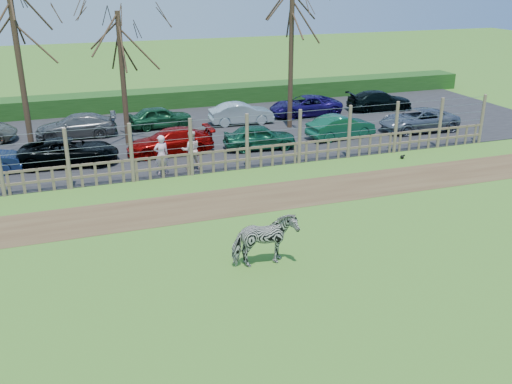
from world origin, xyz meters
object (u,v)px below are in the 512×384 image
object	(u,v)px
tree_left	(15,36)
visitor_a	(161,155)
visitor_b	(191,150)
crow	(402,157)
car_3	(170,141)
tree_right	(292,31)
car_6	(418,120)
car_4	(260,137)
car_11	(241,113)
zebra	(265,241)
car_10	(160,117)
car_9	(76,126)
tree_mid	(120,47)
car_5	(341,127)
car_2	(69,152)
car_13	(380,100)
car_12	(305,106)

from	to	relation	value
tree_left	visitor_a	size ratio (longest dim) A/B	4.57
tree_left	visitor_b	bearing A→B (deg)	-29.51
crow	car_3	distance (m)	10.99
tree_right	car_6	size ratio (longest dim) A/B	1.70
tree_right	crow	size ratio (longest dim) A/B	30.42
car_4	car_11	distance (m)	5.05
tree_left	tree_right	bearing A→B (deg)	6.34
visitor_a	car_11	distance (m)	9.27
car_11	zebra	bearing A→B (deg)	167.05
tree_right	tree_left	bearing A→B (deg)	-173.66
zebra	car_10	xyz separation A→B (m)	(-0.02, 16.91, -0.17)
car_9	car_6	bearing A→B (deg)	78.13
tree_right	visitor_a	distance (m)	10.81
zebra	car_3	bearing A→B (deg)	1.43
car_6	car_11	bearing A→B (deg)	-115.98
tree_mid	car_3	bearing A→B (deg)	-52.56
car_4	car_3	bearing A→B (deg)	88.12
tree_mid	car_5	world-z (taller)	tree_mid
tree_mid	car_4	bearing A→B (deg)	-25.59
zebra	visitor_a	world-z (taller)	visitor_a
car_4	car_10	bearing A→B (deg)	40.76
tree_mid	visitor_b	distance (m)	6.57
crow	car_9	world-z (taller)	car_9
tree_mid	zebra	distance (m)	14.85
car_4	car_10	distance (m)	6.86
car_4	car_6	xyz separation A→B (m)	(9.32, 0.35, 0.00)
tree_right	car_10	xyz separation A→B (m)	(-6.84, 2.29, -4.60)
zebra	car_2	distance (m)	12.80
tree_left	car_13	world-z (taller)	tree_left
visitor_a	tree_left	bearing A→B (deg)	-45.63
tree_left	visitor_a	distance (m)	8.16
car_9	car_12	size ratio (longest dim) A/B	0.96
car_3	car_13	distance (m)	15.03
tree_right	car_6	bearing A→B (deg)	-25.58
crow	car_3	bearing A→B (deg)	157.18
car_6	car_10	size ratio (longest dim) A/B	1.23
tree_mid	car_3	world-z (taller)	tree_mid
zebra	car_5	bearing A→B (deg)	-36.85
visitor_a	car_3	xyz separation A→B (m)	(0.92, 2.80, -0.26)
zebra	car_4	size ratio (longest dim) A/B	0.54
car_9	tree_right	bearing A→B (deg)	84.44
car_3	car_12	world-z (taller)	same
car_13	visitor_a	bearing A→B (deg)	121.60
car_2	car_11	world-z (taller)	same
tree_mid	car_5	distance (m)	11.74
tree_right	car_9	bearing A→B (deg)	171.08
visitor_b	visitor_a	bearing A→B (deg)	16.31
tree_right	car_11	bearing A→B (deg)	145.08
car_10	car_9	bearing A→B (deg)	91.36
car_3	car_12	distance (m)	10.43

